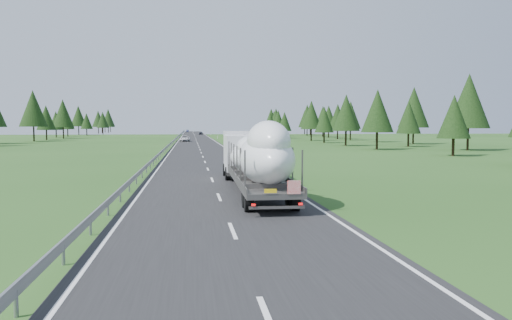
{
  "coord_description": "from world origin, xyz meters",
  "views": [
    {
      "loc": [
        -1.59,
        -18.94,
        4.09
      ],
      "look_at": [
        2.3,
        10.49,
        2.0
      ],
      "focal_mm": 35.0,
      "sensor_mm": 36.0,
      "label": 1
    }
  ],
  "objects": [
    {
      "name": "road_surface",
      "position": [
        0.0,
        100.0,
        0.01
      ],
      "size": [
        10.0,
        400.0,
        0.02
      ],
      "primitive_type": "cube",
      "color": "black",
      "rests_on": "ground"
    },
    {
      "name": "marker_posts",
      "position": [
        6.5,
        155.0,
        0.54
      ],
      "size": [
        0.13,
        350.08,
        1.0
      ],
      "color": "silver",
      "rests_on": "ground"
    },
    {
      "name": "tree_line_right",
      "position": [
        39.82,
        106.91,
        6.75
      ],
      "size": [
        28.23,
        315.91,
        12.57
      ],
      "color": "black",
      "rests_on": "ground"
    },
    {
      "name": "guardrail",
      "position": [
        -5.3,
        99.94,
        0.6
      ],
      "size": [
        0.1,
        400.0,
        0.76
      ],
      "color": "slate",
      "rests_on": "ground"
    },
    {
      "name": "ground",
      "position": [
        0.0,
        0.0,
        0.0
      ],
      "size": [
        400.0,
        400.0,
        0.0
      ],
      "primitive_type": "plane",
      "color": "#224717",
      "rests_on": "ground"
    },
    {
      "name": "tree_line_left",
      "position": [
        -43.61,
        128.79,
        6.85
      ],
      "size": [
        15.3,
        314.56,
        12.63
      ],
      "color": "black",
      "rests_on": "ground"
    },
    {
      "name": "boat_truck",
      "position": [
        2.3,
        11.19,
        2.19
      ],
      "size": [
        2.95,
        19.34,
        4.31
      ],
      "color": "silver",
      "rests_on": "ground"
    },
    {
      "name": "distant_car_blue",
      "position": [
        -3.1,
        266.29,
        0.65
      ],
      "size": [
        1.47,
        4.0,
        1.31
      ],
      "primitive_type": "imported",
      "rotation": [
        0.0,
        0.0,
        -0.02
      ],
      "color": "#151B3D",
      "rests_on": "ground"
    },
    {
      "name": "distant_van",
      "position": [
        -2.83,
        105.24,
        0.72
      ],
      "size": [
        2.48,
        5.2,
        1.43
      ],
      "primitive_type": "imported",
      "rotation": [
        0.0,
        0.0,
        -0.02
      ],
      "color": "silver",
      "rests_on": "ground"
    },
    {
      "name": "distant_car_dark",
      "position": [
        2.75,
        189.16,
        0.67
      ],
      "size": [
        1.67,
        3.95,
        1.33
      ],
      "primitive_type": "imported",
      "rotation": [
        0.0,
        0.0,
        -0.02
      ],
      "color": "black",
      "rests_on": "ground"
    },
    {
      "name": "highway_sign",
      "position": [
        7.2,
        80.0,
        1.81
      ],
      "size": [
        0.08,
        0.9,
        2.6
      ],
      "color": "slate",
      "rests_on": "ground"
    }
  ]
}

